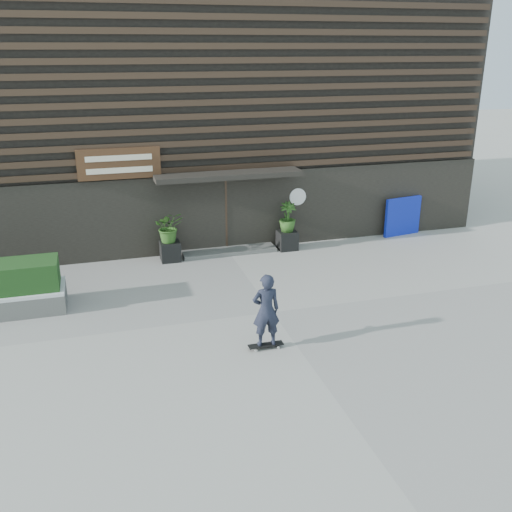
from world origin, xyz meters
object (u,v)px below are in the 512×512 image
object	(u,v)px
planter_pot_left	(170,251)
skateboarder	(266,311)
planter_pot_right	(287,240)
blue_tarp	(403,216)

from	to	relation	value
planter_pot_left	skateboarder	distance (m)	6.24
planter_pot_right	blue_tarp	bearing A→B (deg)	3.96
blue_tarp	skateboarder	xyz separation A→B (m)	(-6.92, -6.39, 0.24)
planter_pot_right	blue_tarp	world-z (taller)	blue_tarp
planter_pot_left	blue_tarp	size ratio (longest dim) A/B	0.42
planter_pot_left	blue_tarp	bearing A→B (deg)	2.11
planter_pot_left	skateboarder	size ratio (longest dim) A/B	0.34
planter_pot_left	blue_tarp	world-z (taller)	blue_tarp
skateboarder	blue_tarp	bearing A→B (deg)	42.68
planter_pot_left	skateboarder	bearing A→B (deg)	-78.75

